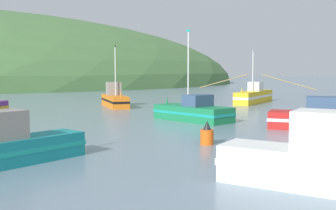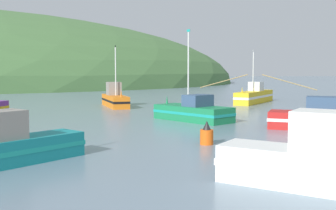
{
  "view_description": "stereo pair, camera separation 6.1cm",
  "coord_description": "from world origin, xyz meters",
  "px_view_note": "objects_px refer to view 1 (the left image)",
  "views": [
    {
      "loc": [
        -3.86,
        -3.0,
        4.0
      ],
      "look_at": [
        1.73,
        27.84,
        1.4
      ],
      "focal_mm": 43.71,
      "sensor_mm": 36.0,
      "label": 1
    },
    {
      "loc": [
        -3.8,
        -3.01,
        4.0
      ],
      "look_at": [
        1.73,
        27.84,
        1.4
      ],
      "focal_mm": 43.71,
      "sensor_mm": 36.0,
      "label": 2
    }
  ],
  "objects_px": {
    "channel_buoy": "(207,135)",
    "fishing_boat_green": "(193,112)",
    "fishing_boat_red": "(332,119)",
    "fishing_boat_yellow": "(254,96)",
    "fishing_boat_orange": "(115,99)"
  },
  "relations": [
    {
      "from": "fishing_boat_yellow",
      "to": "fishing_boat_orange",
      "type": "height_order",
      "value": "fishing_boat_orange"
    },
    {
      "from": "fishing_boat_orange",
      "to": "fishing_boat_yellow",
      "type": "bearing_deg",
      "value": 89.6
    },
    {
      "from": "fishing_boat_green",
      "to": "fishing_boat_orange",
      "type": "distance_m",
      "value": 15.32
    },
    {
      "from": "fishing_boat_orange",
      "to": "channel_buoy",
      "type": "height_order",
      "value": "fishing_boat_orange"
    },
    {
      "from": "fishing_boat_red",
      "to": "fishing_boat_yellow",
      "type": "relative_size",
      "value": 0.73
    },
    {
      "from": "fishing_boat_yellow",
      "to": "channel_buoy",
      "type": "xyz_separation_m",
      "value": [
        -13.84,
        -27.31,
        -0.37
      ]
    },
    {
      "from": "fishing_boat_orange",
      "to": "fishing_boat_red",
      "type": "bearing_deg",
      "value": 24.5
    },
    {
      "from": "fishing_boat_red",
      "to": "channel_buoy",
      "type": "distance_m",
      "value": 10.51
    },
    {
      "from": "channel_buoy",
      "to": "fishing_boat_green",
      "type": "bearing_deg",
      "value": 80.21
    },
    {
      "from": "fishing_boat_red",
      "to": "fishing_boat_green",
      "type": "distance_m",
      "value": 10.57
    },
    {
      "from": "fishing_boat_red",
      "to": "fishing_boat_green",
      "type": "relative_size",
      "value": 1.16
    },
    {
      "from": "fishing_boat_yellow",
      "to": "channel_buoy",
      "type": "distance_m",
      "value": 30.62
    },
    {
      "from": "fishing_boat_green",
      "to": "channel_buoy",
      "type": "xyz_separation_m",
      "value": [
        -1.84,
        -10.65,
        -0.21
      ]
    },
    {
      "from": "fishing_boat_orange",
      "to": "fishing_boat_green",
      "type": "bearing_deg",
      "value": 13.3
    },
    {
      "from": "fishing_boat_yellow",
      "to": "channel_buoy",
      "type": "height_order",
      "value": "fishing_boat_yellow"
    }
  ]
}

